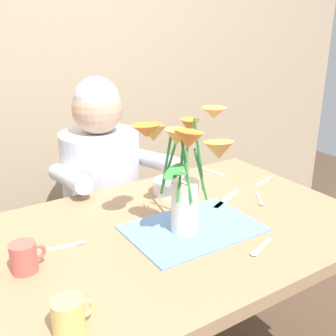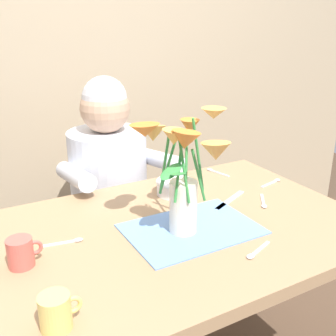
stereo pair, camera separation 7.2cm
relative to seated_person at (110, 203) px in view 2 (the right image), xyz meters
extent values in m
cube|color=tan|center=(-0.02, 0.43, 0.69)|extent=(4.00, 0.10, 2.50)
cube|color=#9E7A56|center=(-0.02, -0.62, 0.16)|extent=(1.20, 0.80, 0.04)
cylinder|color=#9E7A56|center=(0.52, -0.28, -0.21)|extent=(0.06, 0.06, 0.70)
cylinder|color=#4C4C56|center=(0.00, 0.00, -0.36)|extent=(0.30, 0.30, 0.40)
cylinder|color=silver|center=(0.00, 0.00, 0.09)|extent=(0.34, 0.34, 0.50)
sphere|color=tan|center=(0.00, 0.00, 0.44)|extent=(0.21, 0.21, 0.21)
sphere|color=silver|center=(0.00, 0.00, 0.48)|extent=(0.19, 0.19, 0.19)
cylinder|color=silver|center=(-0.19, -0.14, 0.22)|extent=(0.07, 0.33, 0.12)
cylinder|color=silver|center=(0.19, -0.14, 0.22)|extent=(0.07, 0.33, 0.12)
cube|color=#6B93D1|center=(0.01, -0.66, 0.18)|extent=(0.40, 0.28, 0.00)
cylinder|color=silver|center=(-0.02, -0.66, 0.26)|extent=(0.08, 0.08, 0.17)
cylinder|color=#388E42|center=(0.03, -0.66, 0.41)|extent=(0.06, 0.02, 0.24)
cone|color=#EFA84C|center=(0.09, -0.65, 0.53)|extent=(0.08, 0.08, 0.03)
sphere|color=#E5D14C|center=(0.09, -0.65, 0.54)|extent=(0.02, 0.02, 0.02)
cylinder|color=#388E42|center=(0.01, -0.63, 0.39)|extent=(0.05, 0.07, 0.18)
cone|color=orange|center=(0.04, -0.60, 0.49)|extent=(0.08, 0.08, 0.05)
sphere|color=#E5D14C|center=(0.04, -0.60, 0.49)|extent=(0.02, 0.02, 0.02)
cylinder|color=#388E42|center=(-0.04, -0.61, 0.38)|extent=(0.04, 0.04, 0.18)
cone|color=#EFA84C|center=(-0.06, -0.56, 0.47)|extent=(0.11, 0.11, 0.06)
sphere|color=#E5D14C|center=(-0.06, -0.56, 0.48)|extent=(0.02, 0.02, 0.02)
cylinder|color=#388E42|center=(-0.06, -0.63, 0.40)|extent=(0.01, 0.06, 0.20)
cone|color=orange|center=(-0.11, -0.60, 0.50)|extent=(0.10, 0.10, 0.04)
sphere|color=#E5D14C|center=(-0.11, -0.60, 0.50)|extent=(0.02, 0.02, 0.02)
cylinder|color=#388E42|center=(-0.04, -0.67, 0.39)|extent=(0.05, 0.04, 0.19)
cone|color=#EFA84C|center=(-0.06, -0.68, 0.49)|extent=(0.10, 0.10, 0.05)
sphere|color=#E5D14C|center=(-0.06, -0.68, 0.49)|extent=(0.02, 0.02, 0.02)
cylinder|color=#388E42|center=(-0.03, -0.69, 0.39)|extent=(0.02, 0.05, 0.19)
cone|color=orange|center=(-0.05, -0.71, 0.49)|extent=(0.09, 0.09, 0.06)
sphere|color=#E5D14C|center=(-0.05, -0.71, 0.49)|extent=(0.02, 0.02, 0.02)
cylinder|color=#388E42|center=(0.00, -0.71, 0.38)|extent=(0.05, 0.02, 0.16)
cone|color=#EFA84C|center=(0.02, -0.76, 0.46)|extent=(0.10, 0.10, 0.06)
sphere|color=#E5D14C|center=(0.02, -0.76, 0.46)|extent=(0.02, 0.02, 0.02)
ellipsoid|color=#388E42|center=(-0.07, -0.68, 0.39)|extent=(0.10, 0.07, 0.04)
ellipsoid|color=#388E42|center=(-0.06, -0.70, 0.39)|extent=(0.09, 0.09, 0.04)
cylinder|color=white|center=(0.11, -0.39, 0.20)|extent=(0.13, 0.13, 0.05)
torus|color=white|center=(0.11, -0.39, 0.23)|extent=(0.14, 0.14, 0.01)
cube|color=silver|center=(0.25, -0.55, 0.18)|extent=(0.18, 0.10, 0.00)
cylinder|color=#E5C666|center=(-0.46, -0.88, 0.22)|extent=(0.07, 0.07, 0.08)
torus|color=#E5C666|center=(-0.42, -0.88, 0.22)|extent=(0.04, 0.01, 0.04)
cylinder|color=#CC564C|center=(-0.48, -0.60, 0.22)|extent=(0.07, 0.07, 0.08)
torus|color=#CC564C|center=(-0.44, -0.60, 0.22)|extent=(0.04, 0.01, 0.04)
cube|color=silver|center=(0.48, -0.50, 0.18)|extent=(0.10, 0.03, 0.00)
ellipsoid|color=silver|center=(0.53, -0.49, 0.18)|extent=(0.03, 0.03, 0.01)
cube|color=silver|center=(0.35, -0.60, 0.18)|extent=(0.07, 0.09, 0.00)
ellipsoid|color=silver|center=(0.32, -0.65, 0.18)|extent=(0.03, 0.03, 0.01)
cube|color=silver|center=(0.38, -0.31, 0.18)|extent=(0.03, 0.10, 0.00)
ellipsoid|color=silver|center=(0.36, -0.25, 0.18)|extent=(0.03, 0.03, 0.01)
cube|color=silver|center=(-0.37, -0.54, 0.18)|extent=(0.10, 0.03, 0.00)
ellipsoid|color=silver|center=(-0.31, -0.55, 0.18)|extent=(0.03, 0.02, 0.01)
cube|color=silver|center=(0.12, -0.85, 0.18)|extent=(0.10, 0.04, 0.00)
ellipsoid|color=silver|center=(0.07, -0.87, 0.18)|extent=(0.03, 0.03, 0.01)
camera|label=1|loc=(-0.66, -1.56, 0.80)|focal=43.72mm
camera|label=2|loc=(-0.60, -1.60, 0.80)|focal=43.72mm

